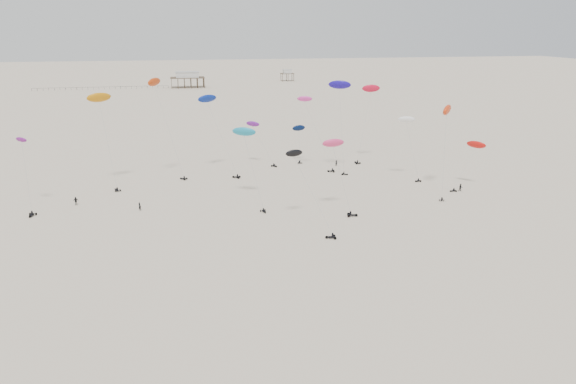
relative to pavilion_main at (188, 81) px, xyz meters
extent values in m
plane|color=beige|center=(10.00, -150.00, -4.22)|extent=(900.00, 900.00, 0.00)
cube|color=brown|center=(0.00, 0.00, 1.93)|extent=(21.00, 13.00, 0.30)
cube|color=silver|center=(0.00, 0.00, 3.68)|extent=(14.00, 8.40, 3.20)
cube|color=#B2B2AD|center=(0.00, 0.00, 5.43)|extent=(15.00, 9.00, 0.30)
cube|color=brown|center=(70.00, 30.00, 0.93)|extent=(9.00, 7.00, 0.30)
cube|color=silver|center=(70.00, 30.00, 2.28)|extent=(5.60, 4.20, 2.40)
cube|color=#B2B2AD|center=(70.00, 30.00, 3.63)|extent=(6.00, 4.50, 0.30)
cube|color=black|center=(-52.00, 0.00, -2.77)|extent=(80.00, 0.10, 0.10)
cylinder|color=gray|center=(13.48, -212.01, 1.44)|extent=(0.03, 0.03, 12.01)
ellipsoid|color=#6F1B95|center=(10.90, -209.87, 7.17)|extent=(4.43, 4.12, 2.06)
cylinder|color=gray|center=(23.83, -210.80, 0.64)|extent=(0.03, 0.03, 8.62)
ellipsoid|color=#041338|center=(23.88, -209.86, 5.55)|extent=(4.12, 2.18, 1.92)
cylinder|color=gray|center=(14.22, -264.04, 2.67)|extent=(0.03, 0.03, 17.38)
ellipsoid|color=black|center=(11.94, -258.34, 9.45)|extent=(3.72, 1.99, 1.76)
cylinder|color=gray|center=(-40.86, -241.79, 3.19)|extent=(0.03, 0.03, 15.19)
ellipsoid|color=#7D1887|center=(-41.78, -238.19, 10.35)|extent=(3.23, 2.89, 1.48)
cylinder|color=gray|center=(5.60, -247.22, 3.23)|extent=(0.03, 0.03, 17.32)
ellipsoid|color=#188FB8|center=(4.37, -242.02, 11.01)|extent=(5.87, 4.51, 2.66)
cylinder|color=gray|center=(31.85, -225.11, 7.04)|extent=(0.03, 0.03, 21.54)
ellipsoid|color=#1B0C9E|center=(31.33, -223.65, 18.74)|extent=(6.34, 4.67, 2.88)
cylinder|color=gray|center=(41.62, -214.11, 6.02)|extent=(0.03, 0.03, 19.65)
ellipsoid|color=red|center=(43.73, -212.75, 16.42)|extent=(5.20, 2.46, 2.49)
cylinder|color=gray|center=(26.70, -220.74, 5.26)|extent=(0.03, 0.03, 19.21)
ellipsoid|color=#ED37AC|center=(23.49, -218.49, 14.75)|extent=(4.32, 2.76, 1.96)
cylinder|color=gray|center=(1.44, -219.65, 5.31)|extent=(0.03, 0.03, 20.56)
ellipsoid|color=navy|center=(-1.62, -215.25, 15.05)|extent=(5.97, 4.69, 2.71)
cylinder|color=gray|center=(47.17, -234.71, 3.20)|extent=(0.03, 0.03, 14.40)
ellipsoid|color=white|center=(46.02, -232.72, 10.80)|extent=(4.61, 2.95, 2.14)
cylinder|color=gray|center=(56.27, -244.60, 0.74)|extent=(0.03, 0.03, 11.77)
ellipsoid|color=red|center=(59.76, -242.74, 5.94)|extent=(4.59, 4.99, 2.35)
cylinder|color=gray|center=(22.44, -256.51, 3.01)|extent=(0.03, 0.03, 13.90)
ellipsoid|color=#EF3878|center=(20.95, -254.36, 10.29)|extent=(4.78, 2.38, 2.32)
cylinder|color=gray|center=(-25.81, -227.28, 6.27)|extent=(0.03, 0.03, 20.55)
ellipsoid|color=orange|center=(-27.19, -224.44, 17.08)|extent=(6.23, 4.59, 2.86)
cylinder|color=gray|center=(48.81, -248.34, 5.03)|extent=(0.03, 0.03, 19.53)
ellipsoid|color=red|center=(50.69, -244.23, 14.68)|extent=(4.96, 5.54, 2.71)
cylinder|color=gray|center=(-11.67, -221.58, 7.80)|extent=(0.03, 0.03, 23.53)
ellipsoid|color=#CD3D0E|center=(-14.54, -220.34, 20.01)|extent=(4.27, 5.04, 2.40)
imported|color=black|center=(-18.51, -245.86, -4.22)|extent=(0.89, 0.90, 2.07)
imported|color=black|center=(54.57, -246.53, -4.22)|extent=(1.14, 0.85, 2.09)
imported|color=black|center=(-32.24, -239.27, -4.22)|extent=(1.36, 0.87, 2.16)
imported|color=black|center=(33.13, -216.52, -4.22)|extent=(0.83, 0.77, 1.89)
camera|label=1|loc=(-10.72, -361.92, 33.08)|focal=35.00mm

